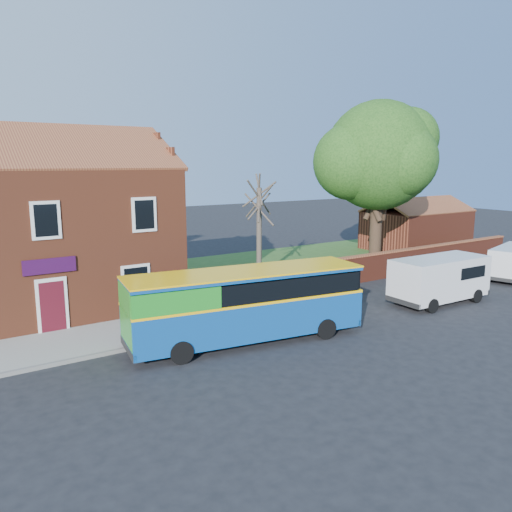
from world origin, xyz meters
TOP-DOWN VIEW (x-y plane):
  - ground at (0.00, 0.00)m, footprint 120.00×120.00m
  - pavement at (-7.00, 5.75)m, footprint 18.00×3.50m
  - kerb at (-7.00, 4.00)m, footprint 18.00×0.15m
  - grass_strip at (13.00, 13.00)m, footprint 26.00×12.00m
  - shop_building at (-7.02, 11.50)m, footprint 12.30×8.13m
  - boundary_wall at (13.00, 7.00)m, footprint 22.00×0.38m
  - outbuilding at (22.00, 13.00)m, footprint 8.20×5.06m
  - bus at (-1.29, 2.47)m, footprint 9.40×3.64m
  - van_near at (9.80, 1.76)m, footprint 5.21×2.28m
  - large_tree at (13.80, 9.87)m, footprint 8.82×6.98m
  - bare_tree at (5.26, 10.86)m, footprint 2.21×2.64m

SIDE VIEW (x-z plane):
  - ground at x=0.00m, z-range 0.00..0.00m
  - grass_strip at x=13.00m, z-range 0.00..0.04m
  - pavement at x=-7.00m, z-range 0.00..0.12m
  - kerb at x=-7.00m, z-range 0.00..0.14m
  - boundary_wall at x=13.00m, z-range 0.01..1.61m
  - van_near at x=9.80m, z-range 0.14..2.40m
  - bus at x=-1.29m, z-range 0.19..2.99m
  - outbuilding at x=22.00m, z-range -0.48..3.69m
  - bare_tree at x=5.26m, z-range 0.08..5.98m
  - shop_building at x=-7.02m, z-range -1.84..8.66m
  - large_tree at x=13.80m, z-range 1.66..12.42m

